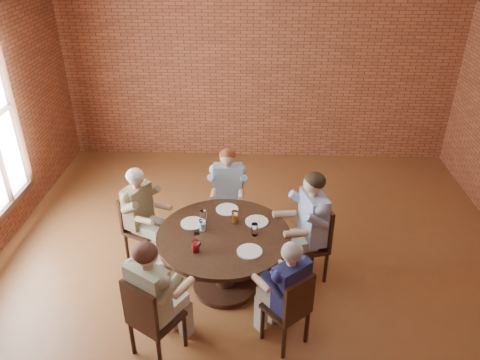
{
  "coord_description": "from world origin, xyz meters",
  "views": [
    {
      "loc": [
        0.0,
        -4.1,
        3.72
      ],
      "look_at": [
        -0.21,
        1.0,
        0.86
      ],
      "focal_mm": 35.0,
      "sensor_mm": 36.0,
      "label": 1
    }
  ],
  "objects_px": {
    "diner_a": "(307,227)",
    "diner_b": "(228,194)",
    "diner_c": "(142,216)",
    "chair_c": "(139,224)",
    "chair_e": "(291,308)",
    "chair_b": "(228,200)",
    "smartphone": "(250,249)",
    "dining_table": "(224,250)",
    "chair_a": "(313,238)",
    "chair_d": "(150,317)",
    "diner_e": "(286,294)",
    "diner_d": "(155,299)"
  },
  "relations": [
    {
      "from": "dining_table",
      "to": "chair_a",
      "type": "relative_size",
      "value": 1.53
    },
    {
      "from": "diner_a",
      "to": "smartphone",
      "type": "height_order",
      "value": "diner_a"
    },
    {
      "from": "diner_d",
      "to": "smartphone",
      "type": "relative_size",
      "value": 9.45
    },
    {
      "from": "smartphone",
      "to": "chair_b",
      "type": "bearing_deg",
      "value": 93.63
    },
    {
      "from": "chair_e",
      "to": "diner_b",
      "type": "bearing_deg",
      "value": -109.73
    },
    {
      "from": "chair_c",
      "to": "chair_e",
      "type": "relative_size",
      "value": 1.02
    },
    {
      "from": "chair_a",
      "to": "diner_c",
      "type": "xyz_separation_m",
      "value": [
        -2.02,
        0.2,
        0.11
      ]
    },
    {
      "from": "chair_b",
      "to": "chair_d",
      "type": "xyz_separation_m",
      "value": [
        -0.59,
        -2.11,
        0.02
      ]
    },
    {
      "from": "chair_a",
      "to": "diner_e",
      "type": "height_order",
      "value": "diner_e"
    },
    {
      "from": "chair_d",
      "to": "chair_b",
      "type": "bearing_deg",
      "value": -73.62
    },
    {
      "from": "dining_table",
      "to": "smartphone",
      "type": "bearing_deg",
      "value": -41.63
    },
    {
      "from": "chair_b",
      "to": "chair_e",
      "type": "distance_m",
      "value": 2.05
    },
    {
      "from": "dining_table",
      "to": "chair_d",
      "type": "distance_m",
      "value": 1.17
    },
    {
      "from": "chair_e",
      "to": "chair_d",
      "type": "bearing_deg",
      "value": -32.79
    },
    {
      "from": "chair_a",
      "to": "diner_e",
      "type": "xyz_separation_m",
      "value": [
        -0.36,
        -1.04,
        0.09
      ]
    },
    {
      "from": "chair_c",
      "to": "diner_d",
      "type": "distance_m",
      "value": 1.54
    },
    {
      "from": "chair_e",
      "to": "diner_c",
      "type": "bearing_deg",
      "value": -78.11
    },
    {
      "from": "diner_c",
      "to": "smartphone",
      "type": "bearing_deg",
      "value": -93.99
    },
    {
      "from": "chair_b",
      "to": "smartphone",
      "type": "distance_m",
      "value": 1.44
    },
    {
      "from": "diner_d",
      "to": "dining_table",
      "type": "bearing_deg",
      "value": -90.0
    },
    {
      "from": "diner_b",
      "to": "chair_e",
      "type": "bearing_deg",
      "value": -70.07
    },
    {
      "from": "diner_a",
      "to": "smartphone",
      "type": "bearing_deg",
      "value": -66.62
    },
    {
      "from": "chair_c",
      "to": "chair_d",
      "type": "xyz_separation_m",
      "value": [
        0.46,
        -1.51,
        0.02
      ]
    },
    {
      "from": "chair_d",
      "to": "diner_e",
      "type": "relative_size",
      "value": 0.76
    },
    {
      "from": "chair_a",
      "to": "diner_c",
      "type": "relative_size",
      "value": 0.76
    },
    {
      "from": "dining_table",
      "to": "chair_e",
      "type": "xyz_separation_m",
      "value": [
        0.69,
        -0.8,
        -0.05
      ]
    },
    {
      "from": "diner_b",
      "to": "chair_c",
      "type": "relative_size",
      "value": 1.39
    },
    {
      "from": "chair_c",
      "to": "chair_e",
      "type": "bearing_deg",
      "value": -100.81
    },
    {
      "from": "dining_table",
      "to": "diner_d",
      "type": "distance_m",
      "value": 1.09
    },
    {
      "from": "chair_c",
      "to": "diner_e",
      "type": "height_order",
      "value": "diner_e"
    },
    {
      "from": "chair_b",
      "to": "smartphone",
      "type": "height_order",
      "value": "chair_b"
    },
    {
      "from": "chair_c",
      "to": "smartphone",
      "type": "height_order",
      "value": "chair_c"
    },
    {
      "from": "chair_e",
      "to": "chair_b",
      "type": "bearing_deg",
      "value": -110.42
    },
    {
      "from": "diner_c",
      "to": "diner_e",
      "type": "bearing_deg",
      "value": -100.78
    },
    {
      "from": "diner_c",
      "to": "chair_d",
      "type": "bearing_deg",
      "value": -139.27
    },
    {
      "from": "diner_c",
      "to": "diner_e",
      "type": "height_order",
      "value": "diner_c"
    },
    {
      "from": "diner_a",
      "to": "diner_b",
      "type": "xyz_separation_m",
      "value": [
        -0.95,
        0.78,
        -0.06
      ]
    },
    {
      "from": "diner_e",
      "to": "chair_a",
      "type": "bearing_deg",
      "value": -150.12
    },
    {
      "from": "dining_table",
      "to": "diner_d",
      "type": "height_order",
      "value": "diner_d"
    },
    {
      "from": "chair_d",
      "to": "chair_e",
      "type": "distance_m",
      "value": 1.33
    },
    {
      "from": "chair_e",
      "to": "chair_a",
      "type": "bearing_deg",
      "value": -147.07
    },
    {
      "from": "dining_table",
      "to": "diner_a",
      "type": "height_order",
      "value": "diner_a"
    },
    {
      "from": "dining_table",
      "to": "smartphone",
      "type": "xyz_separation_m",
      "value": [
        0.29,
        -0.26,
        0.23
      ]
    },
    {
      "from": "diner_b",
      "to": "diner_a",
      "type": "bearing_deg",
      "value": -40.68
    },
    {
      "from": "diner_a",
      "to": "diner_c",
      "type": "relative_size",
      "value": 1.09
    },
    {
      "from": "diner_b",
      "to": "diner_e",
      "type": "xyz_separation_m",
      "value": [
        0.67,
        -1.79,
        -0.01
      ]
    },
    {
      "from": "chair_d",
      "to": "diner_e",
      "type": "bearing_deg",
      "value": -137.08
    },
    {
      "from": "diner_c",
      "to": "diner_d",
      "type": "xyz_separation_m",
      "value": [
        0.43,
        -1.41,
        0.03
      ]
    },
    {
      "from": "dining_table",
      "to": "chair_c",
      "type": "bearing_deg",
      "value": 154.04
    },
    {
      "from": "dining_table",
      "to": "chair_a",
      "type": "distance_m",
      "value": 1.05
    }
  ]
}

